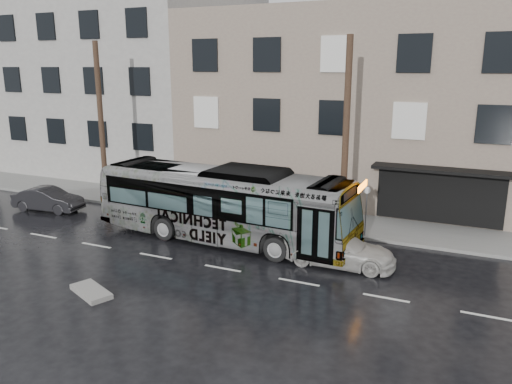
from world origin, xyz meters
TOP-DOWN VIEW (x-y plane):
  - ground at (0.00, 0.00)m, footprint 120.00×120.00m
  - sidewalk at (0.00, 4.90)m, footprint 90.00×3.60m
  - building_taupe at (5.00, 12.70)m, footprint 20.00×12.00m
  - building_grey at (-18.00, 14.20)m, footprint 26.00×15.00m
  - utility_pole_front at (6.50, 3.30)m, footprint 0.30×0.30m
  - utility_pole_rear at (-7.50, 3.30)m, footprint 0.30×0.30m
  - sign_post at (7.60, 3.30)m, footprint 0.06×0.06m
  - bus at (1.67, 0.52)m, footprint 12.53×3.61m
  - white_sedan at (7.27, -0.22)m, footprint 4.63×2.04m
  - dark_sedan at (-9.47, 0.81)m, footprint 4.07×1.86m
  - slush_pile at (0.03, -6.43)m, footprint 1.97×1.45m

SIDE VIEW (x-z plane):
  - ground at x=0.00m, z-range 0.00..0.00m
  - sidewalk at x=0.00m, z-range 0.00..0.15m
  - slush_pile at x=0.03m, z-range 0.00..0.18m
  - dark_sedan at x=-9.47m, z-range 0.00..1.29m
  - white_sedan at x=7.27m, z-range 0.00..1.32m
  - sign_post at x=7.60m, z-range 0.15..2.55m
  - bus at x=1.67m, z-range 0.00..3.45m
  - utility_pole_front at x=6.50m, z-range 0.15..9.15m
  - utility_pole_rear at x=-7.50m, z-range 0.15..9.15m
  - building_taupe at x=5.00m, z-range 0.00..11.00m
  - building_grey at x=-18.00m, z-range 0.00..16.00m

